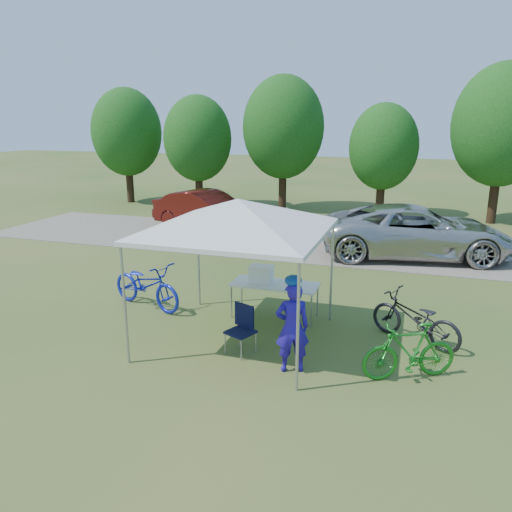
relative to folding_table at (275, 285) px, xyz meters
The scene contains 14 objects.
ground 1.53m from the folding_table, 104.35° to the right, with size 100.00×100.00×0.00m, color #2D5119.
gravel_strip 6.73m from the folding_table, 92.88° to the left, with size 24.00×5.00×0.02m, color gray.
canopy 2.37m from the folding_table, 104.35° to the right, with size 4.53×4.53×3.00m.
treeline 13.06m from the folding_table, 92.84° to the left, with size 24.89×4.28×6.30m.
folding_table is the anchor object (origin of this frame).
folding_chair 1.78m from the folding_table, 93.33° to the right, with size 0.58×0.61×0.87m.
cooler 0.38m from the folding_table, behind, with size 0.50×0.34×0.36m.
ice_cream_cup 0.51m from the folding_table, ahead, with size 0.07×0.07×0.05m, color #EFF038.
cyclist 2.39m from the folding_table, 67.10° to the right, with size 0.57×0.37×1.57m, color #2414A3.
bike_blue 2.92m from the folding_table, behind, with size 0.70×2.02×1.06m, color #1420B6.
bike_green 3.37m from the folding_table, 33.71° to the right, with size 0.45×1.59×0.96m, color #1C7E20.
bike_dark 2.91m from the folding_table, ahead, with size 0.64×1.83×0.96m, color black.
minivan 6.62m from the folding_table, 65.23° to the left, with size 2.62×5.69×1.58m, color beige.
sedan 9.06m from the folding_table, 122.48° to the left, with size 1.56×4.48×1.48m, color #50120D.
Camera 1 is at (3.06, -8.33, 4.09)m, focal length 35.00 mm.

